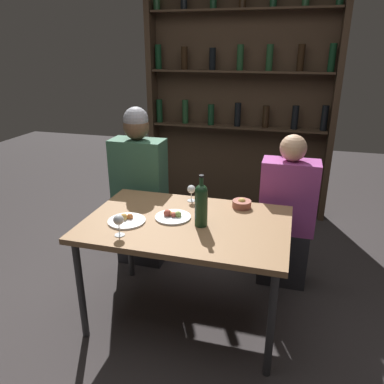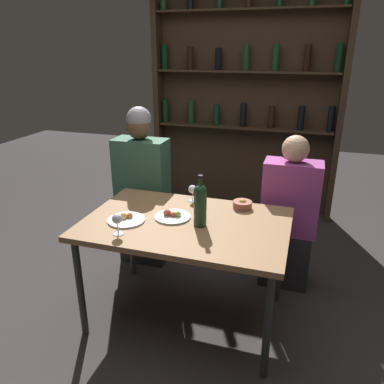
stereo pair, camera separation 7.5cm
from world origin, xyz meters
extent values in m
plane|color=#332D2D|center=(0.00, 0.00, 0.00)|extent=(10.00, 10.00, 0.00)
cube|color=olive|center=(0.00, 0.00, 0.71)|extent=(1.28, 0.84, 0.04)
cylinder|color=#2D2D30|center=(-0.58, -0.36, 0.35)|extent=(0.04, 0.04, 0.69)
cylinder|color=#2D2D30|center=(0.58, -0.36, 0.35)|extent=(0.04, 0.04, 0.69)
cylinder|color=#2D2D30|center=(-0.58, 0.36, 0.35)|extent=(0.04, 0.04, 0.69)
cylinder|color=#2D2D30|center=(0.58, 0.36, 0.35)|extent=(0.04, 0.04, 0.69)
cube|color=#38281C|center=(0.00, 2.05, 1.12)|extent=(1.92, 0.02, 2.24)
cube|color=#38281C|center=(-0.96, 1.94, 1.12)|extent=(0.06, 0.18, 2.24)
cube|color=#38281C|center=(0.96, 1.94, 1.12)|extent=(0.06, 0.18, 2.24)
cube|color=#38281C|center=(0.00, 1.94, 0.95)|extent=(1.84, 0.18, 0.02)
cylinder|color=black|center=(-0.88, 1.94, 1.09)|extent=(0.07, 0.07, 0.25)
cylinder|color=#19381E|center=(-0.58, 1.95, 1.09)|extent=(0.07, 0.07, 0.26)
cylinder|color=black|center=(-0.29, 1.94, 1.07)|extent=(0.07, 0.07, 0.22)
cylinder|color=black|center=(0.00, 1.94, 1.08)|extent=(0.07, 0.07, 0.25)
cylinder|color=black|center=(0.29, 1.95, 1.07)|extent=(0.07, 0.07, 0.22)
cylinder|color=black|center=(0.59, 1.94, 1.08)|extent=(0.07, 0.07, 0.24)
cylinder|color=black|center=(0.88, 1.94, 1.09)|extent=(0.07, 0.07, 0.25)
cube|color=#38281C|center=(0.00, 1.94, 1.52)|extent=(1.84, 0.18, 0.02)
cylinder|color=black|center=(-0.88, 1.95, 1.65)|extent=(0.07, 0.07, 0.25)
cylinder|color=black|center=(-0.59, 1.94, 1.64)|extent=(0.07, 0.07, 0.23)
cylinder|color=black|center=(-0.29, 1.95, 1.64)|extent=(0.07, 0.07, 0.22)
cylinder|color=#19381E|center=(0.00, 1.94, 1.65)|extent=(0.07, 0.07, 0.25)
cylinder|color=#19381E|center=(0.29, 1.95, 1.65)|extent=(0.07, 0.07, 0.25)
cylinder|color=black|center=(0.59, 1.95, 1.65)|extent=(0.07, 0.07, 0.25)
cylinder|color=black|center=(0.88, 1.94, 1.66)|extent=(0.07, 0.07, 0.26)
cube|color=#38281C|center=(0.00, 1.94, 2.09)|extent=(1.84, 0.18, 0.02)
cylinder|color=#19381E|center=(0.10, -0.03, 0.84)|extent=(0.08, 0.08, 0.23)
sphere|color=#19381E|center=(0.10, -0.03, 0.95)|extent=(0.08, 0.08, 0.08)
cylinder|color=#19381E|center=(0.10, -0.03, 1.00)|extent=(0.03, 0.03, 0.09)
cylinder|color=black|center=(0.10, -0.03, 1.04)|extent=(0.03, 0.03, 0.01)
cylinder|color=silver|center=(-0.06, 0.33, 0.73)|extent=(0.06, 0.06, 0.00)
cylinder|color=silver|center=(-0.06, 0.33, 0.76)|extent=(0.01, 0.01, 0.07)
sphere|color=silver|center=(-0.06, 0.33, 0.82)|extent=(0.06, 0.06, 0.06)
cylinder|color=silver|center=(-0.32, -0.29, 0.73)|extent=(0.06, 0.06, 0.00)
cylinder|color=silver|center=(-0.32, -0.29, 0.77)|extent=(0.01, 0.01, 0.08)
sphere|color=silver|center=(-0.32, -0.29, 0.83)|extent=(0.06, 0.06, 0.06)
cylinder|color=white|center=(-0.36, -0.11, 0.73)|extent=(0.24, 0.24, 0.01)
sphere|color=#C67038|center=(-0.42, -0.13, 0.75)|extent=(0.03, 0.03, 0.03)
sphere|color=#E5BC66|center=(-0.38, -0.11, 0.75)|extent=(0.04, 0.04, 0.04)
sphere|color=gold|center=(-0.38, -0.10, 0.75)|extent=(0.05, 0.05, 0.05)
sphere|color=#C67038|center=(-0.35, -0.08, 0.75)|extent=(0.04, 0.04, 0.04)
cylinder|color=silver|center=(-0.10, 0.02, 0.73)|extent=(0.23, 0.23, 0.01)
sphere|color=#C67038|center=(-0.10, 0.03, 0.75)|extent=(0.03, 0.03, 0.03)
sphere|color=#E5BC66|center=(-0.13, 0.03, 0.75)|extent=(0.05, 0.05, 0.05)
sphere|color=#B74C3D|center=(-0.09, 0.02, 0.75)|extent=(0.04, 0.04, 0.04)
sphere|color=#99B256|center=(-0.07, 0.03, 0.75)|extent=(0.04, 0.04, 0.04)
sphere|color=#B74C3D|center=(-0.14, 0.02, 0.75)|extent=(0.05, 0.05, 0.05)
cylinder|color=#995142|center=(0.30, 0.31, 0.75)|extent=(0.13, 0.13, 0.05)
sphere|color=gold|center=(0.30, 0.31, 0.77)|extent=(0.05, 0.05, 0.05)
cube|color=#26262B|center=(-0.58, 0.61, 0.23)|extent=(0.38, 0.22, 0.45)
cube|color=#38664C|center=(-0.58, 0.61, 0.76)|extent=(0.43, 0.22, 0.62)
sphere|color=brown|center=(-0.58, 0.61, 1.18)|extent=(0.20, 0.20, 0.20)
sphere|color=gray|center=(-0.58, 0.61, 1.23)|extent=(0.19, 0.19, 0.19)
cube|color=#26262B|center=(0.60, 0.61, 0.23)|extent=(0.37, 0.22, 0.45)
cube|color=#9E3F8C|center=(0.60, 0.61, 0.72)|extent=(0.41, 0.22, 0.54)
sphere|color=tan|center=(0.60, 0.61, 1.09)|extent=(0.19, 0.19, 0.19)
camera|label=1|loc=(0.60, -2.04, 1.74)|focal=35.00mm
camera|label=2|loc=(0.67, -2.02, 1.74)|focal=35.00mm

